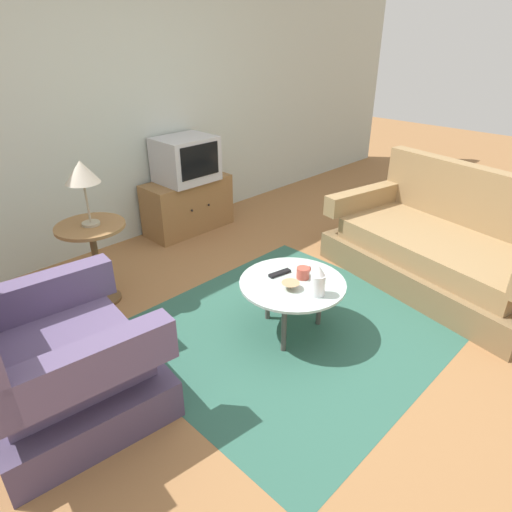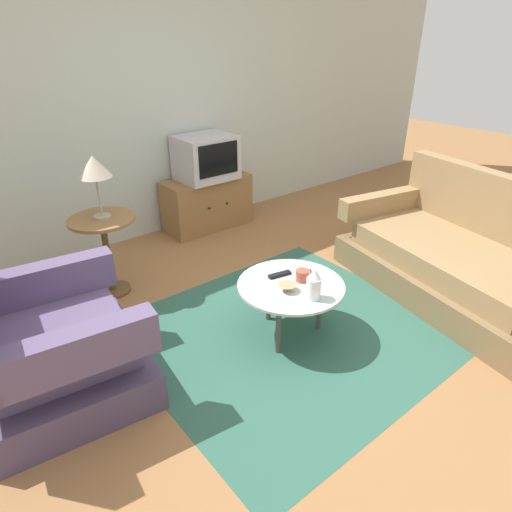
{
  "view_description": "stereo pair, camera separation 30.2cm",
  "coord_description": "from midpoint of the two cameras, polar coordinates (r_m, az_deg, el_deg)",
  "views": [
    {
      "loc": [
        -2.1,
        -1.56,
        1.93
      ],
      "look_at": [
        -0.18,
        0.33,
        0.55
      ],
      "focal_mm": 31.04,
      "sensor_mm": 36.0,
      "label": 1
    },
    {
      "loc": [
        -1.88,
        -1.76,
        1.93
      ],
      "look_at": [
        -0.18,
        0.33,
        0.55
      ],
      "focal_mm": 31.04,
      "sensor_mm": 36.0,
      "label": 2
    }
  ],
  "objects": [
    {
      "name": "tv_remote_dark",
      "position": [
        3.08,
        0.28,
        -2.31
      ],
      "size": [
        0.17,
        0.07,
        0.02
      ],
      "rotation": [
        0.0,
        0.0,
        6.09
      ],
      "color": "black",
      "rests_on": "coffee_table"
    },
    {
      "name": "tv_stand",
      "position": [
        4.78,
        -10.57,
        6.43
      ],
      "size": [
        0.92,
        0.43,
        0.55
      ],
      "color": "olive",
      "rests_on": "ground"
    },
    {
      "name": "area_rug",
      "position": [
        3.22,
        1.76,
        -9.64
      ],
      "size": [
        2.07,
        1.93,
        0.0
      ],
      "primitive_type": "cube",
      "color": "#2D5B4C",
      "rests_on": "ground"
    },
    {
      "name": "armchair",
      "position": [
        2.75,
        -27.41,
        -12.53
      ],
      "size": [
        0.99,
        1.04,
        0.93
      ],
      "rotation": [
        0.0,
        0.0,
        -1.69
      ],
      "color": "#4B3E5C",
      "rests_on": "ground"
    },
    {
      "name": "bowl",
      "position": [
        2.91,
        1.51,
        -3.93
      ],
      "size": [
        0.12,
        0.12,
        0.05
      ],
      "color": "tan",
      "rests_on": "coffee_table"
    },
    {
      "name": "couch",
      "position": [
        3.96,
        21.2,
        0.66
      ],
      "size": [
        1.31,
        2.0,
        0.93
      ],
      "rotation": [
        0.0,
        0.0,
        1.37
      ],
      "color": "brown",
      "rests_on": "ground"
    },
    {
      "name": "table_lamp",
      "position": [
        3.4,
        -23.98,
        9.6
      ],
      "size": [
        0.24,
        0.24,
        0.48
      ],
      "color": "#9E937A",
      "rests_on": "side_table"
    },
    {
      "name": "vase",
      "position": [
        2.82,
        4.99,
        -3.3
      ],
      "size": [
        0.1,
        0.1,
        0.21
      ],
      "color": "white",
      "rests_on": "coffee_table"
    },
    {
      "name": "side_table",
      "position": [
        3.6,
        -22.45,
        1.0
      ],
      "size": [
        0.51,
        0.51,
        0.65
      ],
      "color": "olive",
      "rests_on": "ground"
    },
    {
      "name": "coffee_table",
      "position": [
        3.02,
        1.84,
        -4.03
      ],
      "size": [
        0.73,
        0.73,
        0.41
      ],
      "color": "#B2C6C1",
      "rests_on": "ground"
    },
    {
      "name": "back_wall",
      "position": [
        4.51,
        -19.93,
        18.28
      ],
      "size": [
        9.0,
        0.12,
        2.7
      ],
      "primitive_type": "cube",
      "color": "#B2BCB2",
      "rests_on": "ground"
    },
    {
      "name": "mug",
      "position": [
        3.03,
        3.3,
        -2.25
      ],
      "size": [
        0.13,
        0.09,
        0.08
      ],
      "color": "#B74C3D",
      "rests_on": "coffee_table"
    },
    {
      "name": "ground_plane",
      "position": [
        3.23,
        3.8,
        -9.58
      ],
      "size": [
        16.0,
        16.0,
        0.0
      ],
      "primitive_type": "plane",
      "color": "olive"
    },
    {
      "name": "television",
      "position": [
        4.62,
        -10.95,
        12.12
      ],
      "size": [
        0.57,
        0.47,
        0.44
      ],
      "color": "#B7B7BC",
      "rests_on": "tv_stand"
    }
  ]
}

